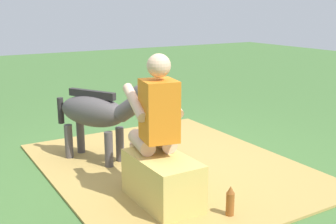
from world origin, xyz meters
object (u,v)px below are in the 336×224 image
object	(u,v)px
person_seated	(155,121)
pony_standing	(99,113)
soda_bottle	(230,202)
hay_bale	(162,181)

from	to	relation	value
person_seated	pony_standing	xyz separation A→B (m)	(1.07, 0.09, -0.15)
soda_bottle	hay_bale	bearing A→B (deg)	35.23
hay_bale	person_seated	world-z (taller)	person_seated
person_seated	pony_standing	distance (m)	1.09
hay_bale	person_seated	distance (m)	0.53
person_seated	soda_bottle	distance (m)	0.94
pony_standing	soda_bottle	bearing A→B (deg)	-166.29
soda_bottle	person_seated	bearing A→B (deg)	26.71
person_seated	soda_bottle	world-z (taller)	person_seated
pony_standing	soda_bottle	distance (m)	1.83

